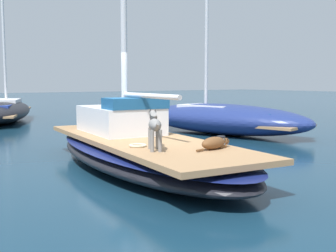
{
  "coord_description": "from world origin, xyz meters",
  "views": [
    {
      "loc": [
        -4.45,
        -7.76,
        1.87
      ],
      "look_at": [
        0.0,
        -1.0,
        1.01
      ],
      "focal_mm": 45.66,
      "sensor_mm": 36.0,
      "label": 1
    }
  ],
  "objects_px": {
    "sailboat_main": "(142,153)",
    "coiled_rope": "(138,145)",
    "deck_winch": "(221,142)",
    "moored_boat_starboard_side": "(222,118)",
    "moored_boat_far_astern": "(4,110)",
    "dog_brown": "(215,143)",
    "dog_grey": "(155,126)"
  },
  "relations": [
    {
      "from": "dog_brown",
      "to": "deck_winch",
      "type": "height_order",
      "value": "dog_brown"
    },
    {
      "from": "deck_winch",
      "to": "sailboat_main",
      "type": "bearing_deg",
      "value": 107.4
    },
    {
      "from": "deck_winch",
      "to": "moored_boat_starboard_side",
      "type": "relative_size",
      "value": 0.03
    },
    {
      "from": "moored_boat_starboard_side",
      "to": "moored_boat_far_astern",
      "type": "bearing_deg",
      "value": 121.48
    },
    {
      "from": "deck_winch",
      "to": "moored_boat_starboard_side",
      "type": "distance_m",
      "value": 7.33
    },
    {
      "from": "dog_grey",
      "to": "moored_boat_starboard_side",
      "type": "height_order",
      "value": "moored_boat_starboard_side"
    },
    {
      "from": "dog_grey",
      "to": "deck_winch",
      "type": "xyz_separation_m",
      "value": [
        1.16,
        -0.42,
        -0.32
      ]
    },
    {
      "from": "sailboat_main",
      "to": "moored_boat_far_astern",
      "type": "distance_m",
      "value": 12.51
    },
    {
      "from": "dog_grey",
      "to": "deck_winch",
      "type": "relative_size",
      "value": 4.2
    },
    {
      "from": "dog_brown",
      "to": "coiled_rope",
      "type": "bearing_deg",
      "value": 135.81
    },
    {
      "from": "dog_grey",
      "to": "deck_winch",
      "type": "bearing_deg",
      "value": -20.06
    },
    {
      "from": "dog_grey",
      "to": "moored_boat_far_astern",
      "type": "xyz_separation_m",
      "value": [
        0.53,
        13.95,
        -0.56
      ]
    },
    {
      "from": "sailboat_main",
      "to": "dog_brown",
      "type": "height_order",
      "value": "dog_brown"
    },
    {
      "from": "dog_brown",
      "to": "coiled_rope",
      "type": "distance_m",
      "value": 1.42
    },
    {
      "from": "sailboat_main",
      "to": "coiled_rope",
      "type": "xyz_separation_m",
      "value": [
        -0.63,
        -0.95,
        0.35
      ]
    },
    {
      "from": "coiled_rope",
      "to": "dog_grey",
      "type": "bearing_deg",
      "value": -83.07
    },
    {
      "from": "deck_winch",
      "to": "coiled_rope",
      "type": "xyz_separation_m",
      "value": [
        -1.22,
        0.92,
        -0.08
      ]
    },
    {
      "from": "sailboat_main",
      "to": "coiled_rope",
      "type": "distance_m",
      "value": 1.19
    },
    {
      "from": "moored_boat_starboard_side",
      "to": "dog_brown",
      "type": "bearing_deg",
      "value": -131.4
    },
    {
      "from": "sailboat_main",
      "to": "dog_grey",
      "type": "bearing_deg",
      "value": -111.63
    },
    {
      "from": "dog_grey",
      "to": "moored_boat_starboard_side",
      "type": "xyz_separation_m",
      "value": [
        5.92,
        5.14,
        -0.51
      ]
    },
    {
      "from": "sailboat_main",
      "to": "dog_grey",
      "type": "height_order",
      "value": "dog_grey"
    },
    {
      "from": "sailboat_main",
      "to": "deck_winch",
      "type": "bearing_deg",
      "value": -72.6
    },
    {
      "from": "dog_brown",
      "to": "sailboat_main",
      "type": "bearing_deg",
      "value": 101.1
    },
    {
      "from": "sailboat_main",
      "to": "moored_boat_starboard_side",
      "type": "distance_m",
      "value": 6.51
    },
    {
      "from": "dog_grey",
      "to": "deck_winch",
      "type": "height_order",
      "value": "dog_grey"
    },
    {
      "from": "sailboat_main",
      "to": "dog_grey",
      "type": "distance_m",
      "value": 1.72
    },
    {
      "from": "deck_winch",
      "to": "moored_boat_starboard_side",
      "type": "bearing_deg",
      "value": 49.45
    },
    {
      "from": "dog_grey",
      "to": "dog_brown",
      "type": "bearing_deg",
      "value": -27.22
    },
    {
      "from": "sailboat_main",
      "to": "dog_brown",
      "type": "relative_size",
      "value": 7.88
    },
    {
      "from": "coiled_rope",
      "to": "moored_boat_starboard_side",
      "type": "relative_size",
      "value": 0.04
    },
    {
      "from": "deck_winch",
      "to": "coiled_rope",
      "type": "bearing_deg",
      "value": 143.03
    }
  ]
}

